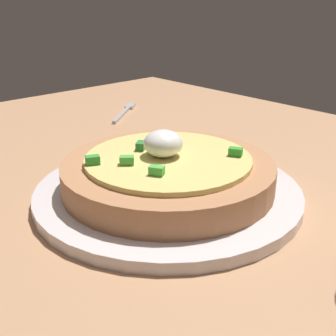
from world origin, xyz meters
TOP-DOWN VIEW (x-y plane):
  - dining_table at (0.00, 0.00)cm, footprint 91.40×70.60cm
  - plate at (4.37, -6.01)cm, footprint 26.04×26.04cm
  - pizza at (4.35, -6.02)cm, footprint 20.58×20.58cm
  - fork at (-24.25, 10.70)cm, footprint 8.02×9.94cm

SIDE VIEW (x-z plane):
  - dining_table at x=0.00cm, z-range 0.00..2.50cm
  - fork at x=-24.25cm, z-range 2.50..3.00cm
  - plate at x=4.37cm, z-range 2.50..3.64cm
  - pizza at x=4.35cm, z-range 2.38..8.09cm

